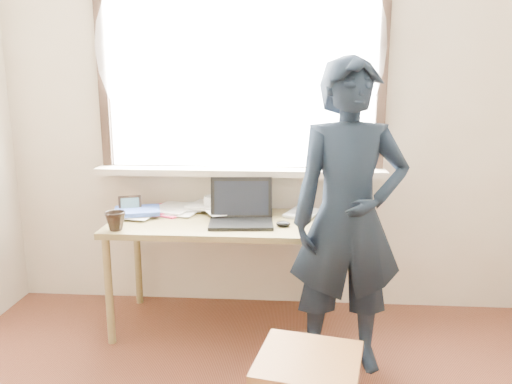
# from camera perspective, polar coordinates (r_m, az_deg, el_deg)

# --- Properties ---
(room_shell) EXTENTS (3.52, 4.02, 2.61)m
(room_shell) POSITION_cam_1_polar(r_m,az_deg,el_deg) (1.45, -2.08, 18.19)
(room_shell) COLOR beige
(room_shell) RESTS_ON ground
(desk) EXTENTS (1.26, 0.63, 0.68)m
(desk) POSITION_cam_1_polar(r_m,az_deg,el_deg) (3.03, -4.49, -4.53)
(desk) COLOR olive
(desk) RESTS_ON ground
(laptop) EXTENTS (0.39, 0.33, 0.25)m
(laptop) POSITION_cam_1_polar(r_m,az_deg,el_deg) (2.95, -1.70, -2.35)
(laptop) COLOR black
(laptop) RESTS_ON desk
(mug_white) EXTENTS (0.17, 0.17, 0.10)m
(mug_white) POSITION_cam_1_polar(r_m,az_deg,el_deg) (3.21, -4.90, -1.31)
(mug_white) COLOR white
(mug_white) RESTS_ON desk
(mug_dark) EXTENTS (0.16, 0.16, 0.11)m
(mug_dark) POSITION_cam_1_polar(r_m,az_deg,el_deg) (2.90, -15.76, -3.22)
(mug_dark) COLOR black
(mug_dark) RESTS_ON desk
(mouse) EXTENTS (0.08, 0.06, 0.03)m
(mouse) POSITION_cam_1_polar(r_m,az_deg,el_deg) (2.87, 3.11, -3.65)
(mouse) COLOR black
(mouse) RESTS_ON desk
(desk_clutter) EXTENTS (0.85, 0.45, 0.03)m
(desk_clutter) POSITION_cam_1_polar(r_m,az_deg,el_deg) (3.18, -8.97, -2.18)
(desk_clutter) COLOR white
(desk_clutter) RESTS_ON desk
(book_a) EXTENTS (0.23, 0.28, 0.02)m
(book_a) POSITION_cam_1_polar(r_m,az_deg,el_deg) (3.27, -9.50, -1.88)
(book_a) COLOR white
(book_a) RESTS_ON desk
(book_b) EXTENTS (0.26, 0.29, 0.02)m
(book_b) POSITION_cam_1_polar(r_m,az_deg,el_deg) (3.17, 3.80, -2.25)
(book_b) COLOR white
(book_b) RESTS_ON desk
(picture_frame) EXTENTS (0.14, 0.06, 0.11)m
(picture_frame) POSITION_cam_1_polar(r_m,az_deg,el_deg) (3.22, -14.20, -1.54)
(picture_frame) COLOR black
(picture_frame) RESTS_ON desk
(work_chair) EXTENTS (0.47, 0.46, 0.41)m
(work_chair) POSITION_cam_1_polar(r_m,az_deg,el_deg) (2.14, 5.99, -19.79)
(work_chair) COLOR #9D6533
(work_chair) RESTS_ON ground
(person) EXTENTS (0.63, 0.45, 1.62)m
(person) POSITION_cam_1_polar(r_m,az_deg,el_deg) (2.58, 10.51, -3.05)
(person) COLOR black
(person) RESTS_ON ground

